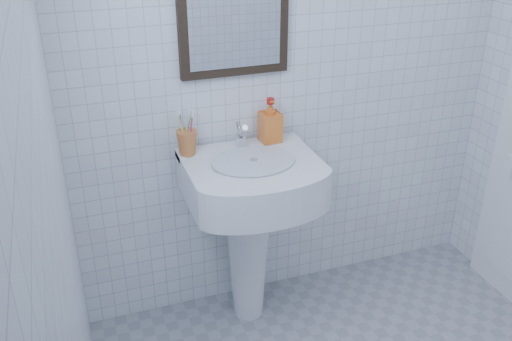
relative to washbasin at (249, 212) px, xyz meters
name	(u,v)px	position (x,y,z in m)	size (l,w,h in m)	color
wall_back	(294,65)	(0.30, 0.21, 0.63)	(2.20, 0.02, 2.50)	silver
wall_left	(65,244)	(-0.80, -0.99, 0.63)	(0.02, 2.40, 2.50)	silver
washbasin	(249,212)	(0.00, 0.00, 0.00)	(0.60, 0.44, 0.92)	white
faucet	(241,137)	(0.00, 0.11, 0.35)	(0.05, 0.11, 0.13)	silver
toothbrush_cup	(187,143)	(-0.26, 0.12, 0.35)	(0.09, 0.09, 0.11)	#BD6930
soap_dispenser	(270,120)	(0.15, 0.13, 0.40)	(0.10, 0.10, 0.21)	#C93D13
wall_mirror	(234,5)	(0.00, 0.19, 0.93)	(0.50, 0.04, 0.62)	black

